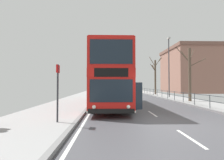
% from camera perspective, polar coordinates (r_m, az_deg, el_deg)
% --- Properties ---
extents(ground, '(15.80, 140.00, 0.20)m').
position_cam_1_polar(ground, '(8.36, 13.47, -13.94)').
color(ground, '#49494E').
extents(double_decker_bus_main, '(3.28, 11.54, 4.50)m').
position_cam_1_polar(double_decker_bus_main, '(14.42, -0.71, 0.53)').
color(double_decker_bus_main, red).
rests_on(double_decker_bus_main, ground).
extents(pedestrian_railing_far_kerb, '(0.05, 27.09, 0.96)m').
position_cam_1_polar(pedestrian_railing_far_kerb, '(22.29, 17.52, -4.15)').
color(pedestrian_railing_far_kerb, '#2D3338').
rests_on(pedestrian_railing_far_kerb, ground).
extents(bus_stop_sign_near, '(0.08, 0.44, 2.61)m').
position_cam_1_polar(bus_stop_sign_near, '(7.96, -18.05, -2.10)').
color(bus_stop_sign_near, '#2D2D33').
rests_on(bus_stop_sign_near, ground).
extents(street_lamp_far_side, '(0.28, 0.60, 8.12)m').
position_cam_1_polar(street_lamp_far_side, '(24.16, 18.84, 5.64)').
color(street_lamp_far_side, '#38383D').
rests_on(street_lamp_far_side, ground).
extents(bare_tree_far_00, '(2.28, 1.43, 6.62)m').
position_cam_1_polar(bare_tree_far_00, '(30.04, 14.53, 1.64)').
color(bare_tree_far_00, '#4C3D2D').
rests_on(bare_tree_far_00, ground).
extents(bare_tree_far_01, '(2.54, 2.17, 5.71)m').
position_cam_1_polar(bare_tree_far_01, '(18.85, 24.97, 2.41)').
color(bare_tree_far_01, brown).
rests_on(bare_tree_far_01, ground).
extents(background_building_00, '(9.98, 12.87, 10.29)m').
position_cam_1_polar(background_building_00, '(42.83, 24.87, 3.09)').
color(background_building_00, '#936656').
rests_on(background_building_00, ground).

